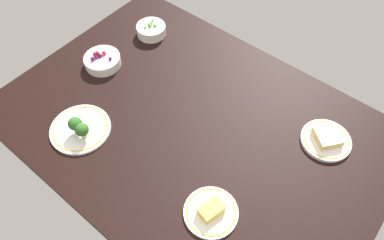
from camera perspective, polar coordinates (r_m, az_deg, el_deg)
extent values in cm
cube|color=black|center=(141.32, 0.00, -0.95)|extent=(145.12, 102.18, 4.00)
cylinder|color=white|center=(121.95, 2.98, -14.28)|extent=(18.02, 18.02, 1.06)
torus|color=gold|center=(121.46, 2.99, -14.19)|extent=(16.36, 16.36, 0.50)
cube|color=#F2D14C|center=(119.82, 3.03, -13.87)|extent=(7.08, 8.99, 3.54)
cylinder|color=white|center=(143.22, 20.25, -3.01)|extent=(18.45, 18.45, 1.44)
torus|color=gold|center=(142.65, 20.33, -2.85)|extent=(16.74, 16.74, 0.50)
cube|color=beige|center=(142.18, 20.40, -2.72)|extent=(12.40, 12.36, 1.20)
cube|color=#E5B24C|center=(141.40, 20.51, -2.50)|extent=(12.40, 12.36, 0.80)
cube|color=beige|center=(140.62, 20.63, -2.27)|extent=(12.40, 12.36, 1.20)
cylinder|color=white|center=(174.10, -6.43, 13.82)|extent=(13.32, 13.32, 4.46)
torus|color=white|center=(172.68, -6.50, 14.39)|extent=(13.59, 13.59, 0.80)
sphere|color=#599E38|center=(172.37, -6.60, 14.58)|extent=(1.33, 1.33, 1.33)
sphere|color=#599E38|center=(172.17, -5.77, 14.59)|extent=(1.22, 1.22, 1.22)
sphere|color=#599E38|center=(173.72, -6.34, 14.93)|extent=(1.16, 1.16, 1.16)
sphere|color=#599E38|center=(172.83, -6.68, 14.63)|extent=(1.04, 1.04, 1.04)
sphere|color=#599E38|center=(171.83, -5.95, 14.45)|extent=(1.08, 1.08, 1.08)
sphere|color=#599E38|center=(171.79, -6.59, 14.45)|extent=(1.45, 1.45, 1.45)
sphere|color=#599E38|center=(172.95, -6.69, 14.68)|extent=(1.12, 1.12, 1.12)
sphere|color=#599E38|center=(171.72, -7.39, 14.25)|extent=(1.07, 1.07, 1.07)
sphere|color=#599E38|center=(172.81, -6.73, 14.70)|extent=(1.42, 1.42, 1.42)
sphere|color=#599E38|center=(174.95, -6.23, 15.25)|extent=(1.06, 1.06, 1.06)
cylinder|color=white|center=(143.79, -17.10, -1.37)|extent=(22.91, 22.91, 1.05)
torus|color=gold|center=(143.38, -17.15, -1.25)|extent=(20.66, 20.66, 0.50)
cylinder|color=#9EBC72|center=(141.58, -17.54, -1.36)|extent=(1.82, 1.82, 2.96)
sphere|color=#2D6023|center=(138.91, -17.89, -0.56)|extent=(5.19, 5.19, 5.19)
cylinder|color=#9EBC72|center=(139.61, -16.60, -2.21)|extent=(1.77, 1.77, 2.63)
sphere|color=#2D6023|center=(137.06, -16.91, -1.46)|extent=(5.07, 5.07, 5.07)
cylinder|color=white|center=(163.10, -13.90, 8.93)|extent=(15.53, 15.53, 4.07)
torus|color=white|center=(161.72, -14.05, 9.43)|extent=(15.71, 15.71, 0.80)
sphere|color=#B2232D|center=(162.25, -13.64, 10.18)|extent=(1.84, 1.84, 1.84)
sphere|color=#59144C|center=(161.60, -14.82, 9.54)|extent=(1.45, 1.45, 1.45)
sphere|color=#59144C|center=(160.88, -15.36, 9.23)|extent=(1.83, 1.83, 1.83)
sphere|color=maroon|center=(162.62, -14.98, 9.96)|extent=(1.95, 1.95, 1.95)
sphere|color=#59144C|center=(159.41, -12.74, 9.36)|extent=(1.48, 1.48, 1.48)
sphere|color=#59144C|center=(161.51, -14.35, 9.72)|extent=(1.75, 1.75, 1.75)
sphere|color=maroon|center=(162.80, -14.66, 10.13)|extent=(2.03, 2.03, 2.03)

